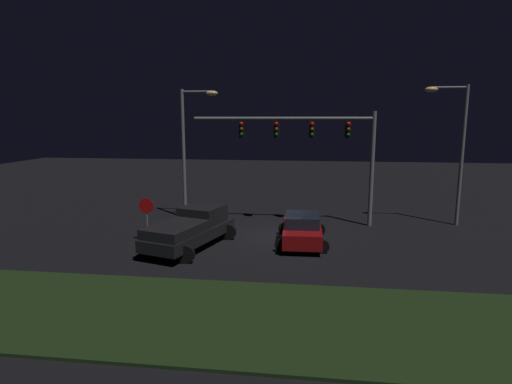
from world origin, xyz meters
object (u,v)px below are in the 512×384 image
(street_lamp_right, at_px, (455,138))
(stop_sign, at_px, (147,211))
(street_lamp_left, at_px, (190,138))
(pickup_truck, at_px, (192,226))
(car_sedan, at_px, (302,229))
(traffic_signal_gantry, at_px, (312,138))

(street_lamp_right, height_order, stop_sign, street_lamp_right)
(street_lamp_left, relative_size, street_lamp_right, 0.98)
(street_lamp_left, relative_size, stop_sign, 3.50)
(pickup_truck, xyz_separation_m, street_lamp_left, (-1.59, 5.69, 3.91))
(pickup_truck, relative_size, stop_sign, 2.58)
(car_sedan, xyz_separation_m, street_lamp_right, (8.36, 4.78, 4.25))
(stop_sign, bearing_deg, pickup_truck, -11.39)
(traffic_signal_gantry, bearing_deg, car_sedan, -96.17)
(traffic_signal_gantry, height_order, street_lamp_right, street_lamp_right)
(street_lamp_right, bearing_deg, traffic_signal_gantry, -174.15)
(street_lamp_left, bearing_deg, street_lamp_right, 1.08)
(traffic_signal_gantry, bearing_deg, stop_sign, -150.01)
(car_sedan, xyz_separation_m, street_lamp_left, (-6.83, 4.49, 4.17))
(pickup_truck, relative_size, street_lamp_left, 0.74)
(pickup_truck, distance_m, traffic_signal_gantry, 8.66)
(traffic_signal_gantry, bearing_deg, street_lamp_right, 5.85)
(pickup_truck, height_order, car_sedan, pickup_truck)
(car_sedan, relative_size, traffic_signal_gantry, 0.43)
(pickup_truck, xyz_separation_m, traffic_signal_gantry, (5.67, 5.16, 4.03))
(street_lamp_right, bearing_deg, stop_sign, -161.10)
(pickup_truck, distance_m, stop_sign, 2.54)
(street_lamp_left, distance_m, street_lamp_right, 15.20)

